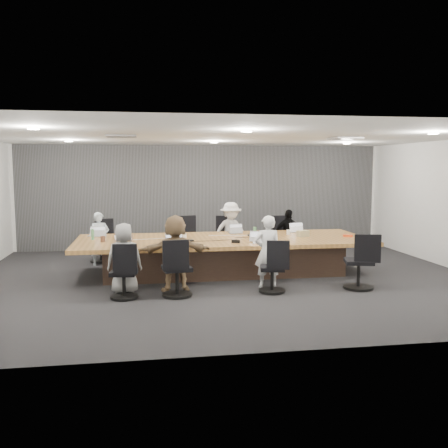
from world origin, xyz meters
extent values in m
cube|color=black|center=(0.00, 0.00, 0.00)|extent=(10.00, 8.00, 0.00)
cube|color=white|center=(0.00, 0.00, 2.80)|extent=(10.00, 8.00, 0.00)
cube|color=silver|center=(0.00, 4.00, 1.40)|extent=(10.00, 0.00, 2.80)
cube|color=silver|center=(0.00, -4.00, 1.40)|extent=(10.00, 0.00, 2.80)
cube|color=#515154|center=(0.00, 3.92, 1.40)|extent=(9.80, 0.04, 2.80)
cube|color=#442F23|center=(0.00, 0.50, 0.33)|extent=(4.80, 1.40, 0.66)
cube|color=#AC7639|center=(0.00, 0.50, 0.70)|extent=(6.00, 2.20, 0.08)
imported|color=silver|center=(-2.61, 1.85, 0.60)|extent=(0.48, 0.36, 1.20)
cube|color=#B2B2B7|center=(-2.61, 1.30, 0.75)|extent=(0.39, 0.31, 0.02)
imported|color=#BBBBBB|center=(0.40, 1.85, 0.69)|extent=(0.97, 0.65, 1.39)
cube|color=#B2B2B7|center=(0.40, 1.30, 0.75)|extent=(0.31, 0.23, 0.02)
imported|color=black|center=(1.79, 1.85, 0.60)|extent=(0.72, 0.34, 1.20)
cube|color=#B2B2B7|center=(1.79, 1.30, 0.75)|extent=(0.33, 0.25, 0.02)
imported|color=gray|center=(-1.97, -0.85, 0.62)|extent=(0.61, 0.40, 1.25)
cube|color=#8C6647|center=(-1.97, -0.30, 0.75)|extent=(0.40, 0.32, 0.02)
imported|color=olive|center=(-1.08, -0.85, 0.69)|extent=(1.29, 0.44, 1.38)
cube|color=#B2B2B7|center=(-1.08, -0.30, 0.75)|extent=(0.36, 0.27, 0.02)
imported|color=silver|center=(0.60, -0.85, 0.67)|extent=(0.51, 0.35, 1.34)
cube|color=#B2B2B7|center=(0.60, -0.30, 0.75)|extent=(0.33, 0.26, 0.02)
cylinder|color=#50935D|center=(-2.65, 0.72, 0.85)|extent=(0.08, 0.08, 0.22)
cylinder|color=#50935D|center=(0.64, 0.36, 0.86)|extent=(0.08, 0.08, 0.24)
cylinder|color=silver|center=(-1.07, 0.40, 0.86)|extent=(0.09, 0.09, 0.24)
cylinder|color=white|center=(-0.80, 0.58, 0.80)|extent=(0.09, 0.09, 0.11)
cylinder|color=white|center=(1.50, 0.82, 0.79)|extent=(0.09, 0.09, 0.11)
cylinder|color=brown|center=(-2.43, 0.40, 0.80)|extent=(0.11, 0.11, 0.11)
cube|color=black|center=(-0.73, 0.19, 0.76)|extent=(0.18, 0.15, 0.03)
cube|color=black|center=(0.66, 0.75, 0.76)|extent=(0.17, 0.12, 0.03)
cube|color=black|center=(0.14, -0.17, 0.77)|extent=(0.17, 0.11, 0.06)
cube|color=tan|center=(1.71, 0.49, 0.80)|extent=(0.27, 0.21, 0.13)
cube|color=red|center=(2.65, 0.33, 0.76)|extent=(0.22, 0.18, 0.04)
camera|label=1|loc=(-1.63, -9.59, 2.21)|focal=40.00mm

